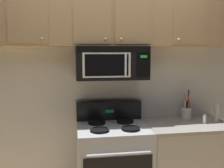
# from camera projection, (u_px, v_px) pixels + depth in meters

# --- Properties ---
(back_wall) EXTENTS (5.20, 0.10, 2.70)m
(back_wall) POSITION_uv_depth(u_px,v_px,m) (108.00, 81.00, 2.98)
(back_wall) COLOR silver
(back_wall) RESTS_ON ground_plane
(stove_range) EXTENTS (0.76, 0.69, 1.12)m
(stove_range) POSITION_uv_depth(u_px,v_px,m) (113.00, 165.00, 2.73)
(stove_range) COLOR #B7BABF
(stove_range) RESTS_ON ground_plane
(over_range_microwave) EXTENTS (0.76, 0.43, 0.35)m
(over_range_microwave) POSITION_uv_depth(u_px,v_px,m) (111.00, 63.00, 2.71)
(over_range_microwave) COLOR black
(upper_cabinets) EXTENTS (2.50, 0.36, 0.55)m
(upper_cabinets) POSITION_uv_depth(u_px,v_px,m) (111.00, 21.00, 2.69)
(upper_cabinets) COLOR tan
(counter_segment) EXTENTS (0.93, 0.65, 0.90)m
(counter_segment) POSITION_uv_depth(u_px,v_px,m) (185.00, 161.00, 2.87)
(counter_segment) COLOR #BCB7AD
(counter_segment) RESTS_ON ground_plane
(utensil_crock_cream) EXTENTS (0.12, 0.12, 0.35)m
(utensil_crock_cream) POSITION_uv_depth(u_px,v_px,m) (186.00, 111.00, 2.98)
(utensil_crock_cream) COLOR beige
(utensil_crock_cream) RESTS_ON counter_segment
(salt_shaker) EXTENTS (0.04, 0.04, 0.10)m
(salt_shaker) POSITION_uv_depth(u_px,v_px,m) (205.00, 119.00, 2.78)
(salt_shaker) COLOR white
(salt_shaker) RESTS_ON counter_segment
(pepper_mill) EXTENTS (0.05, 0.05, 0.21)m
(pepper_mill) POSITION_uv_depth(u_px,v_px,m) (217.00, 113.00, 2.85)
(pepper_mill) COLOR #B7B2A8
(pepper_mill) RESTS_ON counter_segment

